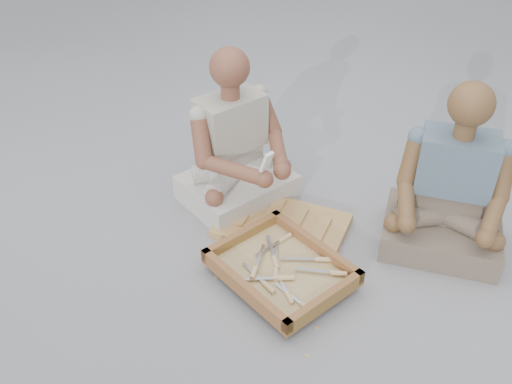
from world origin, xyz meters
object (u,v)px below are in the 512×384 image
Objects in this scene: carved_panel at (282,226)px; companion at (449,196)px; craftsman at (236,152)px; tool_tray at (281,269)px.

companion is at bearing 26.55° from carved_panel.
craftsman is at bearing 165.44° from carved_panel.
craftsman is 1.03m from companion.
craftsman is at bearing -3.58° from companion.
tool_tray is 0.68m from craftsman.
craftsman reaches higher than tool_tray.
carved_panel is at bearing 120.97° from tool_tray.
carved_panel is 0.74× the size of craftsman.
craftsman reaches higher than carved_panel.
tool_tray is at bearing -59.03° from carved_panel.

